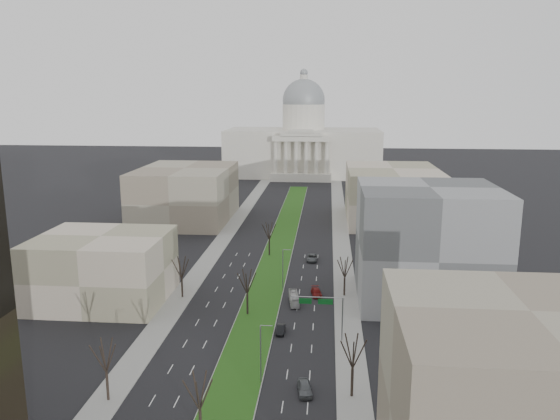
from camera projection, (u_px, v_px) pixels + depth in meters
The scene contains 25 objects.
ground at pixel (277, 256), 145.91m from camera, with size 600.00×600.00×0.00m, color black.
median at pixel (276, 257), 144.90m from camera, with size 8.00×222.03×0.20m.
sidewalk_left at pixel (189, 286), 123.04m from camera, with size 5.00×330.00×0.15m, color gray.
sidewalk_right at pixel (345, 291), 120.03m from camera, with size 5.00×330.00×0.15m, color gray.
capitol at pixel (303, 144), 288.19m from camera, with size 80.00×46.00×55.00m.
building_beige_left at pixel (103, 268), 113.19m from camera, with size 26.00×22.00×14.00m, color #9D9679.
building_tan_right at pixel (520, 413), 55.05m from camera, with size 26.00×24.00×22.00m, color gray.
building_grey_right at pixel (427, 244), 113.20m from camera, with size 28.00×26.00×24.00m, color #5A5D5F.
building_far_left at pixel (186, 194), 185.99m from camera, with size 30.00×40.00×18.00m, color gray.
building_far_right at pixel (392, 195), 184.84m from camera, with size 30.00×40.00×18.00m, color #9D9679.
tree_left_mid at pixel (105, 355), 75.79m from camera, with size 5.40×5.40×9.72m.
tree_left_far at pixel (181, 267), 114.78m from camera, with size 5.28×5.28×9.50m.
tree_right_mid at pixel (353, 351), 76.69m from camera, with size 5.52×5.52×9.94m.
tree_right_far at pixel (345, 267), 115.79m from camera, with size 5.04×5.04×9.07m.
tree_median_a at pixel (199, 391), 66.69m from camera, with size 5.40×5.40×9.72m.
tree_median_b at pixel (247, 281), 105.65m from camera, with size 5.40×5.40×9.72m.
tree_median_c at pixel (269, 230), 144.61m from camera, with size 5.40×5.40×9.72m.
streetlamp_median_b at pixel (261, 352), 81.26m from camera, with size 1.90×0.20×9.16m.
streetlamp_median_c at pixel (283, 268), 120.22m from camera, with size 1.90×0.20×9.16m.
mast_arm_signs at pixel (327, 308), 94.79m from camera, with size 9.12×0.24×8.09m.
car_grey_near at pixel (305, 388), 79.01m from camera, with size 1.95×4.84×1.65m, color #575B5F.
car_black at pixel (281, 329), 98.88m from camera, with size 1.44×4.14×1.36m, color black.
car_red at pixel (316, 292), 117.16m from camera, with size 2.03×5.00×1.45m, color maroon.
car_grey_far at pixel (312, 258), 141.57m from camera, with size 2.60×5.64×1.57m, color #4B4F52.
box_van at pixel (294, 298), 112.89m from camera, with size 1.74×7.44×2.07m, color silver.
Camera 1 is at (13.18, -19.47, 42.60)m, focal length 35.00 mm.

